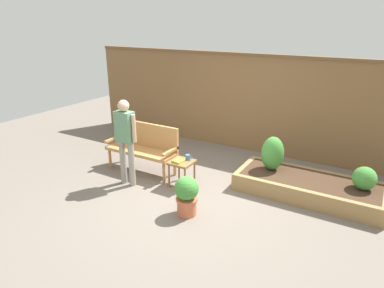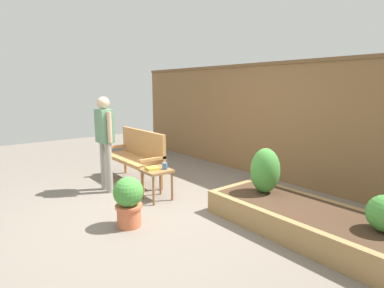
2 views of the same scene
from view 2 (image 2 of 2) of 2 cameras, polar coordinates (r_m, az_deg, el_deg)
name	(u,v)px [view 2 (image 2 of 2)]	position (r m, az deg, el deg)	size (l,w,h in m)	color
ground_plane	(156,211)	(4.49, -6.66, -12.10)	(14.00, 14.00, 0.00)	#70665B
fence_back	(274,121)	(5.97, 14.85, 4.09)	(8.40, 0.14, 2.16)	brown
garden_bench	(137,152)	(5.72, -9.98, -1.54)	(1.44, 0.48, 0.94)	#B77F47
side_table	(157,175)	(4.79, -6.44, -5.60)	(0.40, 0.40, 0.48)	olive
cup_on_table	(165,166)	(4.76, -4.99, -4.03)	(0.12, 0.08, 0.10)	teal
book_on_table	(152,168)	(4.76, -7.30, -4.45)	(0.17, 0.18, 0.04)	gold
potted_boxwood	(129,200)	(3.97, -11.53, -9.94)	(0.37, 0.37, 0.63)	#C66642
raised_planter_bed	(306,220)	(4.05, 20.11, -12.94)	(2.40, 1.00, 0.30)	#997547
shrub_near_bench	(265,170)	(4.32, 13.23, -4.74)	(0.39, 0.39, 0.61)	brown
person_by_bench	(105,136)	(5.26, -15.65, 1.50)	(0.47, 0.20, 1.56)	gray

